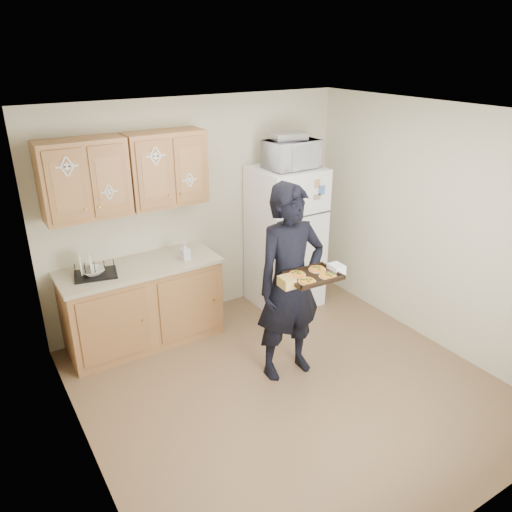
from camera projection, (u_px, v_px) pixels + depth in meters
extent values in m
plane|color=brown|center=(288.00, 387.00, 4.73)|extent=(3.60, 3.60, 0.00)
plane|color=white|center=(297.00, 115.00, 3.74)|extent=(3.60, 3.60, 0.00)
cube|color=beige|center=(199.00, 211.00, 5.63)|extent=(3.60, 0.04, 2.50)
cube|color=beige|center=(478.00, 378.00, 2.83)|extent=(3.60, 0.04, 2.50)
cube|color=beige|center=(75.00, 326.00, 3.35)|extent=(0.04, 3.60, 2.50)
cube|color=beige|center=(434.00, 228.00, 5.11)|extent=(0.04, 3.60, 2.50)
cube|color=white|center=(285.00, 238.00, 5.97)|extent=(0.75, 0.70, 1.70)
cube|color=olive|center=(143.00, 306.00, 5.29)|extent=(1.60, 0.60, 0.86)
cube|color=#B2AA89|center=(139.00, 267.00, 5.12)|extent=(1.64, 0.64, 0.04)
cube|color=olive|center=(84.00, 179.00, 4.65)|extent=(0.80, 0.33, 0.75)
cube|color=olive|center=(166.00, 169.00, 5.05)|extent=(0.80, 0.33, 0.75)
cube|color=#EFD354|center=(305.00, 273.00, 6.68)|extent=(0.20, 0.07, 0.32)
imported|color=black|center=(290.00, 284.00, 4.60)|extent=(0.72, 0.49, 1.91)
cube|color=black|center=(312.00, 277.00, 4.30)|extent=(0.48, 0.36, 0.04)
cylinder|color=orange|center=(307.00, 281.00, 4.18)|extent=(0.15, 0.15, 0.02)
cylinder|color=orange|center=(328.00, 276.00, 4.28)|extent=(0.15, 0.15, 0.02)
cylinder|color=orange|center=(297.00, 274.00, 4.31)|extent=(0.15, 0.15, 0.02)
cylinder|color=orange|center=(317.00, 269.00, 4.40)|extent=(0.15, 0.15, 0.02)
imported|color=white|center=(291.00, 154.00, 5.54)|extent=(0.59, 0.41, 0.32)
cube|color=#AFAFB6|center=(289.00, 136.00, 5.47)|extent=(0.41, 0.32, 0.08)
cube|color=black|center=(95.00, 268.00, 4.86)|extent=(0.46, 0.38, 0.16)
imported|color=silver|center=(93.00, 272.00, 4.86)|extent=(0.23, 0.23, 0.05)
imported|color=white|center=(185.00, 251.00, 5.21)|extent=(0.10, 0.10, 0.19)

